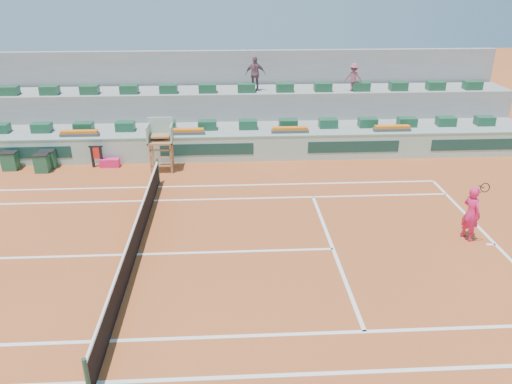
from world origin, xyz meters
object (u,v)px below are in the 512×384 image
umpire_chair (161,138)px  tennis_player (471,213)px  player_bag (110,163)px  drink_cooler_a (48,159)px

umpire_chair → tennis_player: (11.09, -7.05, -0.58)m
tennis_player → player_bag: bearing=150.9°
player_bag → tennis_player: (13.61, -7.57, 0.76)m
drink_cooler_a → tennis_player: bearing=-25.0°
tennis_player → drink_cooler_a: bearing=155.0°
player_bag → tennis_player: bearing=-29.1°
umpire_chair → drink_cooler_a: (-5.33, 0.60, -1.12)m
player_bag → umpire_chair: (2.52, -0.52, 1.35)m
umpire_chair → tennis_player: 13.16m
drink_cooler_a → tennis_player: (16.42, -7.65, 0.54)m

